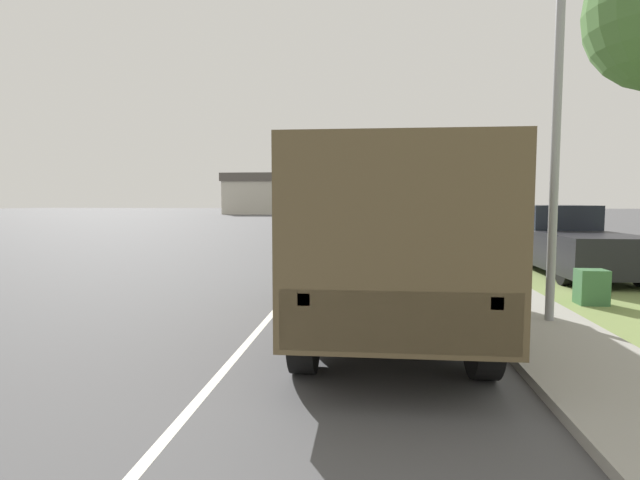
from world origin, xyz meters
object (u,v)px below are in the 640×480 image
lamp_post (549,12)px  pickup_truck (571,243)px  military_truck (387,231)px  car_second_ahead (368,219)px  car_nearest_ahead (367,229)px

lamp_post → pickup_truck: bearing=65.2°
lamp_post → military_truck: bearing=-172.2°
car_second_ahead → pickup_truck: pickup_truck is taller
military_truck → lamp_post: bearing=7.8°
pickup_truck → lamp_post: (-2.87, -6.22, 4.16)m
military_truck → car_nearest_ahead: bearing=91.6°
military_truck → car_second_ahead: (-0.43, 29.05, -0.91)m
military_truck → car_second_ahead: military_truck is taller
military_truck → car_second_ahead: 29.07m
car_nearest_ahead → car_second_ahead: 14.32m
car_nearest_ahead → pickup_truck: pickup_truck is taller
pickup_truck → lamp_post: bearing=-114.8°
car_nearest_ahead → car_second_ahead: size_ratio=1.01×
car_nearest_ahead → pickup_truck: size_ratio=0.89×
car_second_ahead → pickup_truck: (5.81, -22.48, 0.21)m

